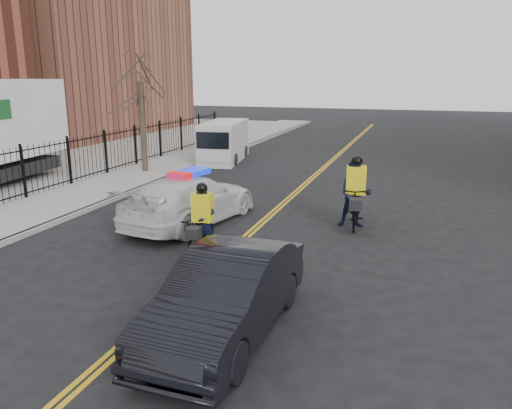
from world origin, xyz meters
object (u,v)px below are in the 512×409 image
object	(u,v)px
cargo_van	(223,142)
dark_sedan	(227,295)
cyclist_far	(355,199)
cyclist_near	(203,230)
police_cruiser	(190,199)

from	to	relation	value
cargo_van	dark_sedan	bearing A→B (deg)	-76.99
dark_sedan	cyclist_far	world-z (taller)	cyclist_far
cargo_van	cyclist_near	size ratio (longest dim) A/B	2.62
dark_sedan	cyclist_far	size ratio (longest dim) A/B	2.04
cyclist_near	dark_sedan	bearing A→B (deg)	-65.30
police_cruiser	cyclist_far	bearing A→B (deg)	-156.20
cargo_van	police_cruiser	bearing A→B (deg)	-82.21
cargo_van	cyclist_near	distance (m)	14.35
cyclist_near	police_cruiser	bearing A→B (deg)	116.63
cyclist_near	cyclist_far	world-z (taller)	cyclist_far
cargo_van	cyclist_near	bearing A→B (deg)	-79.25
cargo_van	cyclist_far	bearing A→B (deg)	-59.31
police_cruiser	cyclist_near	world-z (taller)	cyclist_near
cargo_van	cyclist_near	world-z (taller)	cargo_van
police_cruiser	cyclist_near	size ratio (longest dim) A/B	2.79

